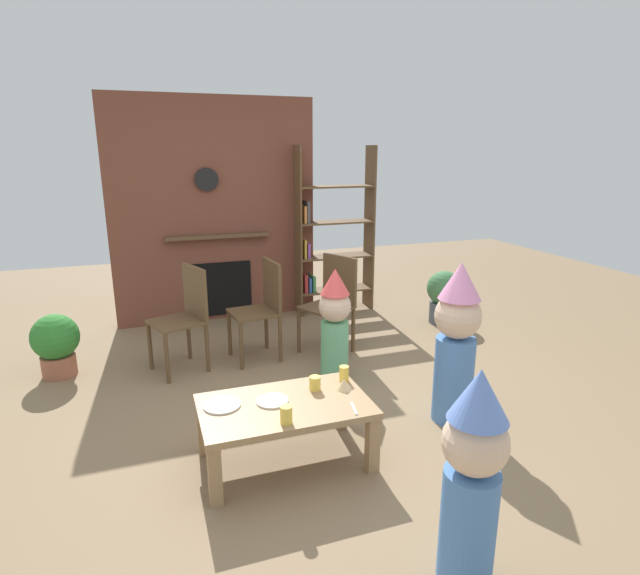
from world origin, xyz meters
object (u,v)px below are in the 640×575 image
object	(u,v)px
coffee_table	(285,413)
child_by_the_chairs	(335,322)
dining_chair_middle	(263,304)
paper_cup_near_left	(286,415)
paper_plate_rear	(272,401)
dining_chair_right	(333,298)
paper_cup_near_right	(315,383)
birthday_cake_slice	(344,384)
dining_chair_left	(186,312)
child_with_cone_hat	(472,473)
potted_plant_short	(56,343)
potted_plant_tall	(444,295)
paper_cup_center	(344,374)
bookshelf	(330,238)
child_in_pink	(456,339)
paper_plate_front	(222,405)

from	to	relation	value
coffee_table	child_by_the_chairs	bearing A→B (deg)	54.85
dining_chair_middle	paper_cup_near_left	bearing A→B (deg)	74.00
paper_plate_rear	dining_chair_right	xyz separation A→B (m)	(0.98, 1.56, 0.12)
paper_cup_near_right	paper_plate_rear	distance (m)	0.30
paper_cup_near_right	birthday_cake_slice	world-z (taller)	paper_cup_near_right
dining_chair_middle	dining_chair_left	bearing A→B (deg)	-4.95
paper_cup_near_left	paper_cup_near_right	bearing A→B (deg)	49.92
child_with_cone_hat	paper_cup_near_left	bearing A→B (deg)	7.63
coffee_table	child_with_cone_hat	world-z (taller)	child_with_cone_hat
potted_plant_short	dining_chair_middle	bearing A→B (deg)	-5.76
potted_plant_tall	paper_plate_rear	bearing A→B (deg)	-141.69
paper_cup_near_left	paper_cup_center	size ratio (longest dim) A/B	1.00
dining_chair_right	potted_plant_short	distance (m)	2.41
coffee_table	dining_chair_middle	world-z (taller)	dining_chair_middle
dining_chair_left	potted_plant_short	distance (m)	1.09
bookshelf	child_with_cone_hat	distance (m)	3.98
paper_plate_rear	potted_plant_short	world-z (taller)	potted_plant_short
child_in_pink	dining_chair_left	size ratio (longest dim) A/B	1.27
child_with_cone_hat	dining_chair_middle	xyz separation A→B (m)	(-0.26, 2.76, -0.02)
paper_cup_near_right	child_in_pink	world-z (taller)	child_in_pink
paper_cup_near_right	paper_cup_center	distance (m)	0.23
paper_cup_center	birthday_cake_slice	xyz separation A→B (m)	(-0.05, -0.11, -0.02)
potted_plant_short	paper_cup_near_left	bearing A→B (deg)	-55.04
potted_plant_tall	child_by_the_chairs	bearing A→B (deg)	-149.77
paper_plate_front	child_in_pink	size ratio (longest dim) A/B	0.19
paper_plate_rear	dining_chair_middle	size ratio (longest dim) A/B	0.21
paper_plate_front	paper_cup_near_left	bearing A→B (deg)	-45.47
paper_cup_near_right	paper_plate_front	xyz separation A→B (m)	(-0.59, -0.02, -0.04)
paper_cup_center	birthday_cake_slice	bearing A→B (deg)	-111.95
dining_chair_middle	dining_chair_right	world-z (taller)	same
paper_cup_near_right	child_in_pink	xyz separation A→B (m)	(1.02, -0.00, 0.17)
birthday_cake_slice	child_with_cone_hat	xyz separation A→B (m)	(0.11, -1.17, 0.11)
paper_cup_near_right	paper_plate_front	size ratio (longest dim) A/B	0.41
paper_cup_near_left	dining_chair_middle	world-z (taller)	dining_chair_middle
paper_plate_rear	coffee_table	bearing A→B (deg)	-33.22
birthday_cake_slice	bookshelf	bearing A→B (deg)	71.52
bookshelf	paper_cup_center	world-z (taller)	bookshelf
child_by_the_chairs	potted_plant_short	xyz separation A→B (m)	(-2.17, 0.84, -0.20)
child_with_cone_hat	child_by_the_chairs	world-z (taller)	child_with_cone_hat
paper_plate_front	birthday_cake_slice	distance (m)	0.76
coffee_table	bookshelf	bearing A→B (deg)	64.73
dining_chair_left	child_with_cone_hat	bearing A→B (deg)	88.77
dining_chair_middle	dining_chair_right	size ratio (longest dim) A/B	1.00
child_in_pink	paper_plate_front	bearing A→B (deg)	-4.30
coffee_table	dining_chair_left	bearing A→B (deg)	104.62
dining_chair_middle	paper_plate_front	bearing A→B (deg)	61.78
coffee_table	paper_plate_rear	xyz separation A→B (m)	(-0.07, 0.04, 0.07)
coffee_table	dining_chair_left	xyz separation A→B (m)	(-0.42, 1.62, 0.18)
coffee_table	paper_plate_front	world-z (taller)	paper_plate_front
child_by_the_chairs	child_in_pink	bearing A→B (deg)	67.38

